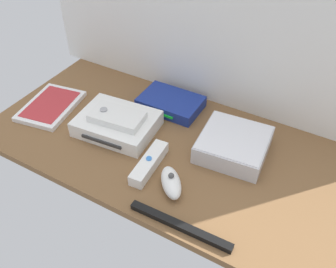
% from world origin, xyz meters
% --- Properties ---
extents(ground_plane, '(1.00, 0.48, 0.02)m').
position_xyz_m(ground_plane, '(0.00, 0.00, -0.01)').
color(ground_plane, brown).
rests_on(ground_plane, ground).
extents(game_console, '(0.22, 0.18, 0.04)m').
position_xyz_m(game_console, '(-0.15, -0.01, 0.02)').
color(game_console, white).
rests_on(game_console, ground_plane).
extents(mini_computer, '(0.18, 0.18, 0.05)m').
position_xyz_m(mini_computer, '(0.16, 0.06, 0.03)').
color(mini_computer, silver).
rests_on(mini_computer, ground_plane).
extents(game_case, '(0.17, 0.21, 0.02)m').
position_xyz_m(game_case, '(-0.39, -0.03, 0.01)').
color(game_case, white).
rests_on(game_case, ground_plane).
extents(network_router, '(0.18, 0.13, 0.03)m').
position_xyz_m(network_router, '(-0.08, 0.15, 0.02)').
color(network_router, navy).
rests_on(network_router, ground_plane).
extents(remote_wand, '(0.05, 0.15, 0.03)m').
position_xyz_m(remote_wand, '(0.00, -0.09, 0.02)').
color(remote_wand, white).
rests_on(remote_wand, ground_plane).
extents(remote_nunchuk, '(0.10, 0.10, 0.05)m').
position_xyz_m(remote_nunchuk, '(0.08, -0.13, 0.02)').
color(remote_nunchuk, white).
rests_on(remote_nunchuk, ground_plane).
extents(remote_classic_pad, '(0.15, 0.10, 0.02)m').
position_xyz_m(remote_classic_pad, '(-0.15, -0.02, 0.05)').
color(remote_classic_pad, white).
rests_on(remote_classic_pad, game_console).
extents(sensor_bar, '(0.24, 0.02, 0.01)m').
position_xyz_m(sensor_bar, '(0.15, -0.21, 0.01)').
color(sensor_bar, black).
rests_on(sensor_bar, ground_plane).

